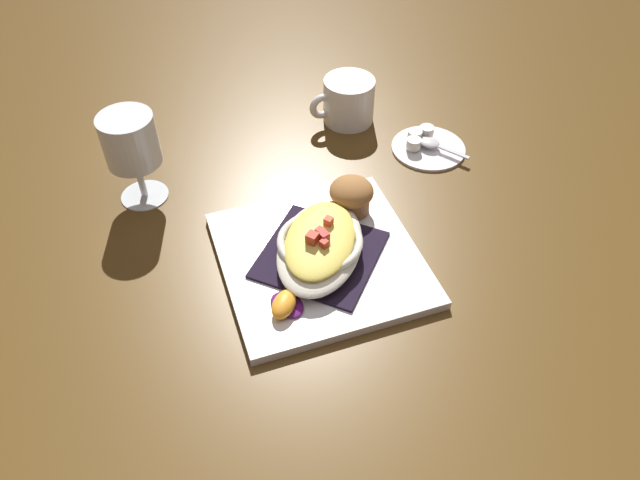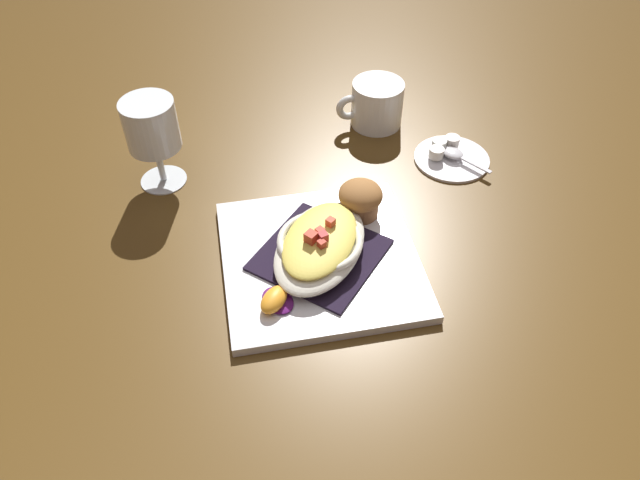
{
  "view_description": "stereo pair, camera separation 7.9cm",
  "coord_description": "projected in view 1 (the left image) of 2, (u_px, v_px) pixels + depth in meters",
  "views": [
    {
      "loc": [
        -0.28,
        -0.48,
        0.61
      ],
      "look_at": [
        0.0,
        0.0,
        0.04
      ],
      "focal_mm": 33.76,
      "sensor_mm": 36.0,
      "label": 1
    },
    {
      "loc": [
        -0.21,
        -0.51,
        0.61
      ],
      "look_at": [
        0.0,
        0.0,
        0.04
      ],
      "focal_mm": 33.76,
      "sensor_mm": 36.0,
      "label": 2
    }
  ],
  "objects": [
    {
      "name": "ground_plane",
      "position": [
        320.0,
        262.0,
        0.82
      ],
      "size": [
        2.6,
        2.6,
        0.0
      ],
      "primitive_type": "plane",
      "color": "#543A16"
    },
    {
      "name": "square_plate",
      "position": [
        320.0,
        259.0,
        0.82
      ],
      "size": [
        0.31,
        0.31,
        0.01
      ],
      "primitive_type": "cube",
      "rotation": [
        0.0,
        0.0,
        -0.19
      ],
      "color": "white",
      "rests_on": "ground_plane"
    },
    {
      "name": "folded_napkin",
      "position": [
        320.0,
        254.0,
        0.81
      ],
      "size": [
        0.21,
        0.21,
        0.0
      ],
      "primitive_type": "cube",
      "rotation": [
        0.0,
        0.0,
        0.64
      ],
      "color": "black",
      "rests_on": "square_plate"
    },
    {
      "name": "gratin_dish",
      "position": [
        320.0,
        244.0,
        0.79
      ],
      "size": [
        0.2,
        0.21,
        0.05
      ],
      "color": "silver",
      "rests_on": "folded_napkin"
    },
    {
      "name": "muffin",
      "position": [
        351.0,
        195.0,
        0.86
      ],
      "size": [
        0.06,
        0.06,
        0.05
      ],
      "color": "#96623A",
      "rests_on": "square_plate"
    },
    {
      "name": "orange_garnish",
      "position": [
        285.0,
        304.0,
        0.74
      ],
      "size": [
        0.06,
        0.06,
        0.02
      ],
      "color": "#52155D",
      "rests_on": "square_plate"
    },
    {
      "name": "coffee_mug",
      "position": [
        348.0,
        102.0,
        1.03
      ],
      "size": [
        0.12,
        0.09,
        0.08
      ],
      "color": "white",
      "rests_on": "ground_plane"
    },
    {
      "name": "stemmed_glass",
      "position": [
        131.0,
        145.0,
        0.85
      ],
      "size": [
        0.08,
        0.08,
        0.14
      ],
      "color": "white",
      "rests_on": "ground_plane"
    },
    {
      "name": "creamer_saucer",
      "position": [
        428.0,
        147.0,
        1.0
      ],
      "size": [
        0.12,
        0.12,
        0.01
      ],
      "primitive_type": "cylinder",
      "color": "white",
      "rests_on": "ground_plane"
    },
    {
      "name": "spoon",
      "position": [
        431.0,
        143.0,
        0.99
      ],
      "size": [
        0.05,
        0.09,
        0.01
      ],
      "color": "silver",
      "rests_on": "creamer_saucer"
    },
    {
      "name": "creamer_cup_0",
      "position": [
        427.0,
        131.0,
        1.01
      ],
      "size": [
        0.02,
        0.02,
        0.02
      ],
      "primitive_type": "cylinder",
      "color": "white",
      "rests_on": "creamer_saucer"
    },
    {
      "name": "creamer_cup_1",
      "position": [
        415.0,
        135.0,
        1.0
      ],
      "size": [
        0.02,
        0.02,
        0.02
      ],
      "primitive_type": "cylinder",
      "color": "white",
      "rests_on": "creamer_saucer"
    },
    {
      "name": "creamer_cup_2",
      "position": [
        414.0,
        144.0,
        0.98
      ],
      "size": [
        0.02,
        0.02,
        0.02
      ],
      "primitive_type": "cylinder",
      "color": "white",
      "rests_on": "creamer_saucer"
    }
  ]
}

